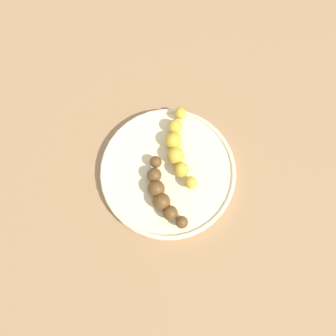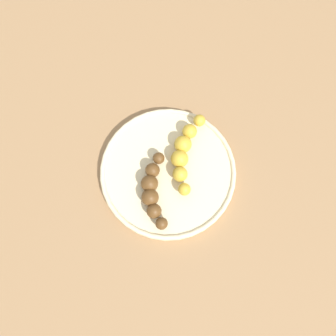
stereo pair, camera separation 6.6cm
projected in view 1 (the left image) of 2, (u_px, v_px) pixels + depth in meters
ground_plane at (168, 173)px, 0.69m from camera, size 2.40×2.40×0.00m
fruit_bowl at (168, 172)px, 0.68m from camera, size 0.28×0.28×0.02m
banana_spotted at (178, 148)px, 0.67m from camera, size 0.06×0.18×0.04m
banana_overripe at (161, 194)px, 0.64m from camera, size 0.07×0.15×0.04m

